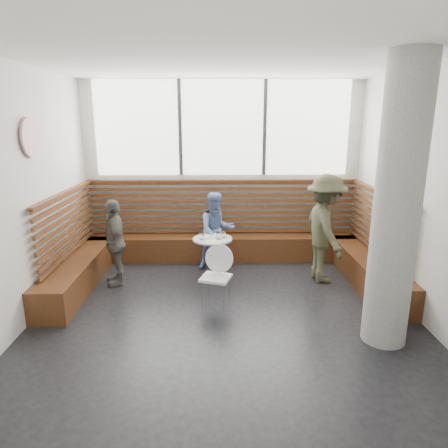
{
  "coord_description": "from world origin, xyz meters",
  "views": [
    {
      "loc": [
        -0.11,
        -4.8,
        2.51
      ],
      "look_at": [
        0.0,
        1.0,
        1.0
      ],
      "focal_mm": 32.0,
      "sensor_mm": 36.0,
      "label": 1
    }
  ],
  "objects_px": {
    "adult_man": "(325,229)",
    "child_left": "(115,242)",
    "cafe_chair": "(216,271)",
    "concrete_column": "(397,207)",
    "child_back": "(217,231)",
    "cafe_table": "(213,249)"
  },
  "relations": [
    {
      "from": "adult_man",
      "to": "child_left",
      "type": "height_order",
      "value": "adult_man"
    },
    {
      "from": "cafe_chair",
      "to": "child_left",
      "type": "xyz_separation_m",
      "value": [
        -1.57,
        0.77,
        0.19
      ]
    },
    {
      "from": "child_left",
      "to": "concrete_column",
      "type": "bearing_deg",
      "value": 44.77
    },
    {
      "from": "child_back",
      "to": "child_left",
      "type": "bearing_deg",
      "value": -173.83
    },
    {
      "from": "child_left",
      "to": "adult_man",
      "type": "bearing_deg",
      "value": 72.16
    },
    {
      "from": "cafe_chair",
      "to": "child_back",
      "type": "bearing_deg",
      "value": 106.86
    },
    {
      "from": "child_back",
      "to": "cafe_table",
      "type": "bearing_deg",
      "value": -115.74
    },
    {
      "from": "concrete_column",
      "to": "child_left",
      "type": "xyz_separation_m",
      "value": [
        -3.54,
        1.75,
        -0.92
      ]
    },
    {
      "from": "cafe_table",
      "to": "child_left",
      "type": "xyz_separation_m",
      "value": [
        -1.51,
        -0.24,
        0.2
      ]
    },
    {
      "from": "child_back",
      "to": "child_left",
      "type": "xyz_separation_m",
      "value": [
        -1.58,
        -0.68,
        0.01
      ]
    },
    {
      "from": "cafe_chair",
      "to": "child_back",
      "type": "distance_m",
      "value": 1.46
    },
    {
      "from": "adult_man",
      "to": "child_back",
      "type": "bearing_deg",
      "value": 64.38
    },
    {
      "from": "cafe_table",
      "to": "child_back",
      "type": "relative_size",
      "value": 0.5
    },
    {
      "from": "child_back",
      "to": "cafe_chair",
      "type": "bearing_deg",
      "value": -107.65
    },
    {
      "from": "cafe_table",
      "to": "child_left",
      "type": "distance_m",
      "value": 1.55
    },
    {
      "from": "adult_man",
      "to": "cafe_table",
      "type": "bearing_deg",
      "value": 78.68
    },
    {
      "from": "adult_man",
      "to": "child_back",
      "type": "distance_m",
      "value": 1.82
    },
    {
      "from": "cafe_chair",
      "to": "child_left",
      "type": "bearing_deg",
      "value": 171.33
    },
    {
      "from": "adult_man",
      "to": "child_back",
      "type": "xyz_separation_m",
      "value": [
        -1.71,
        0.62,
        -0.19
      ]
    },
    {
      "from": "cafe_table",
      "to": "child_back",
      "type": "height_order",
      "value": "child_back"
    },
    {
      "from": "concrete_column",
      "to": "cafe_table",
      "type": "bearing_deg",
      "value": 135.63
    },
    {
      "from": "cafe_table",
      "to": "child_left",
      "type": "relative_size",
      "value": 0.49
    }
  ]
}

